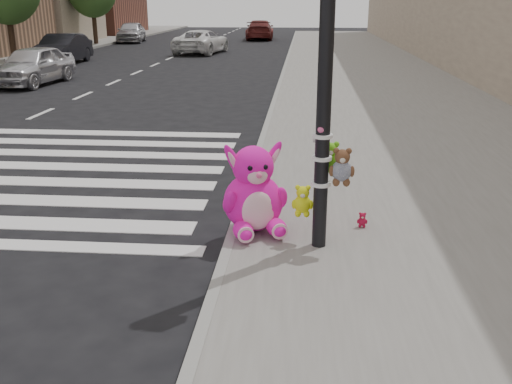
# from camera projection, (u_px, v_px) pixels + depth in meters

# --- Properties ---
(ground) EXTENTS (120.00, 120.00, 0.00)m
(ground) POSITION_uv_depth(u_px,v_px,m) (35.00, 330.00, 5.18)
(ground) COLOR black
(ground) RESTS_ON ground
(sidewalk_near) EXTENTS (7.00, 80.00, 0.14)m
(sidewalk_near) POSITION_uv_depth(u_px,v_px,m) (408.00, 117.00, 14.21)
(sidewalk_near) COLOR slate
(sidewalk_near) RESTS_ON ground
(curb_edge) EXTENTS (0.12, 80.00, 0.15)m
(curb_edge) POSITION_uv_depth(u_px,v_px,m) (270.00, 115.00, 14.48)
(curb_edge) COLOR gray
(curb_edge) RESTS_ON ground
(signal_pole) EXTENTS (0.70, 0.50, 4.00)m
(signal_pole) POSITION_uv_depth(u_px,v_px,m) (326.00, 106.00, 6.13)
(signal_pole) COLOR black
(signal_pole) RESTS_ON sidewalk_near
(pink_bunny) EXTENTS (0.92, 1.00, 1.14)m
(pink_bunny) POSITION_uv_depth(u_px,v_px,m) (254.00, 195.00, 6.89)
(pink_bunny) COLOR #FF15B5
(pink_bunny) RESTS_ON sidewalk_near
(red_teddy) EXTENTS (0.14, 0.10, 0.20)m
(red_teddy) POSITION_uv_depth(u_px,v_px,m) (362.00, 220.00, 7.13)
(red_teddy) COLOR #B11134
(red_teddy) RESTS_ON sidewalk_near
(car_silver_far) EXTENTS (1.92, 4.07, 1.34)m
(car_silver_far) POSITION_uv_depth(u_px,v_px,m) (33.00, 65.00, 19.99)
(car_silver_far) COLOR silver
(car_silver_far) RESTS_ON ground
(car_dark_far) EXTENTS (1.45, 4.14, 1.36)m
(car_dark_far) POSITION_uv_depth(u_px,v_px,m) (62.00, 49.00, 26.44)
(car_dark_far) COLOR black
(car_dark_far) RESTS_ON ground
(car_white_near) EXTENTS (2.79, 4.86, 1.27)m
(car_white_near) POSITION_uv_depth(u_px,v_px,m) (202.00, 42.00, 31.65)
(car_white_near) COLOR white
(car_white_near) RESTS_ON ground
(car_maroon_near) EXTENTS (2.18, 4.96, 1.42)m
(car_maroon_near) POSITION_uv_depth(u_px,v_px,m) (260.00, 30.00, 42.67)
(car_maroon_near) COLOR maroon
(car_maroon_near) RESTS_ON ground
(car_silver_deep) EXTENTS (2.24, 4.38, 1.43)m
(car_silver_deep) POSITION_uv_depth(u_px,v_px,m) (131.00, 32.00, 39.96)
(car_silver_deep) COLOR #B7B7BC
(car_silver_deep) RESTS_ON ground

